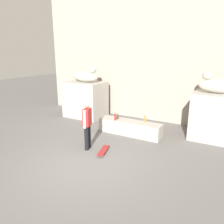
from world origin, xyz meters
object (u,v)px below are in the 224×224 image
at_px(skateboard, 103,150).
at_px(bottle_red, 115,117).
at_px(bottle_brown, 117,117).
at_px(bottle_orange, 145,119).
at_px(statue_reclining_left, 85,76).
at_px(statue_reclining_right, 222,85).
at_px(skater, 87,122).

xyz_separation_m(skateboard, bottle_red, (-0.55, 1.73, 0.60)).
relative_size(bottle_brown, bottle_orange, 0.88).
distance_m(statue_reclining_left, skateboard, 4.67).
relative_size(statue_reclining_right, bottle_brown, 6.49).
bearing_deg(statue_reclining_left, bottle_orange, -6.20).
bearing_deg(statue_reclining_left, bottle_red, -19.98).
relative_size(statue_reclining_left, skater, 1.00).
distance_m(skateboard, bottle_orange, 2.26).
bearing_deg(skater, skateboard, -104.34).
bearing_deg(skateboard, bottle_brown, -0.31).
relative_size(skater, bottle_brown, 6.49).
bearing_deg(statue_reclining_right, skateboard, 35.85).
bearing_deg(statue_reclining_left, skater, -43.72).
height_order(skater, bottle_red, skater).
distance_m(skater, bottle_brown, 1.91).
bearing_deg(bottle_brown, bottle_red, -101.43).
distance_m(skater, skateboard, 1.05).
height_order(statue_reclining_left, bottle_brown, statue_reclining_left).
xyz_separation_m(statue_reclining_left, skater, (2.34, -3.08, -1.08)).
bearing_deg(bottle_red, bottle_brown, 78.57).
relative_size(statue_reclining_right, skateboard, 2.03).
relative_size(skater, skateboard, 2.03).
distance_m(statue_reclining_right, bottle_brown, 3.95).
distance_m(statue_reclining_left, statue_reclining_right, 5.93).
bearing_deg(statue_reclining_right, statue_reclining_left, -9.85).
relative_size(statue_reclining_right, bottle_orange, 5.73).
relative_size(statue_reclining_left, bottle_brown, 6.48).
relative_size(bottle_red, bottle_brown, 1.22).
distance_m(skater, bottle_orange, 2.44).
xyz_separation_m(statue_reclining_left, statue_reclining_right, (5.93, -0.00, 0.00)).
bearing_deg(statue_reclining_right, bottle_red, 10.77).
height_order(skateboard, bottle_brown, bottle_brown).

